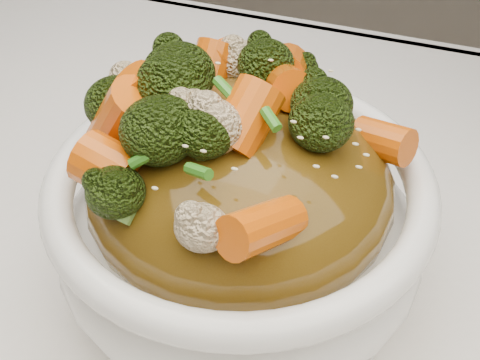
% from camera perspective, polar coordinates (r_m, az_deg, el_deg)
% --- Properties ---
extents(tablecloth, '(1.20, 0.80, 0.04)m').
position_cam_1_polar(tablecloth, '(0.43, -0.30, -10.60)').
color(tablecloth, white).
rests_on(tablecloth, dining_table).
extents(bowl, '(0.27, 0.27, 0.10)m').
position_cam_1_polar(bowl, '(0.38, -0.00, -4.18)').
color(bowl, white).
rests_on(bowl, tablecloth).
extents(sauce_base, '(0.22, 0.22, 0.11)m').
position_cam_1_polar(sauce_base, '(0.35, -0.00, -0.41)').
color(sauce_base, '#553A0E').
rests_on(sauce_base, bowl).
extents(carrots, '(0.22, 0.22, 0.06)m').
position_cam_1_polar(carrots, '(0.31, -0.00, 9.24)').
color(carrots, '#DD5907').
rests_on(carrots, sauce_base).
extents(broccoli, '(0.22, 0.22, 0.05)m').
position_cam_1_polar(broccoli, '(0.31, -0.00, 9.07)').
color(broccoli, black).
rests_on(broccoli, sauce_base).
extents(cauliflower, '(0.22, 0.22, 0.04)m').
position_cam_1_polar(cauliflower, '(0.31, -0.00, 8.72)').
color(cauliflower, beige).
rests_on(cauliflower, sauce_base).
extents(scallions, '(0.16, 0.16, 0.02)m').
position_cam_1_polar(scallions, '(0.31, -0.00, 9.42)').
color(scallions, '#2E761B').
rests_on(scallions, sauce_base).
extents(sesame_seeds, '(0.19, 0.19, 0.01)m').
position_cam_1_polar(sesame_seeds, '(0.31, -0.00, 9.42)').
color(sesame_seeds, beige).
rests_on(sesame_seeds, sauce_base).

